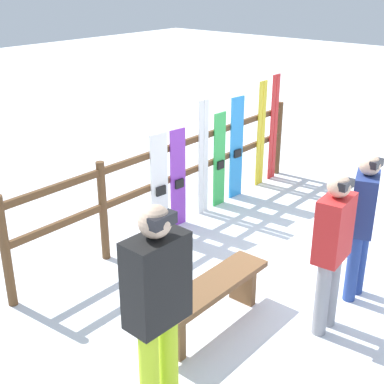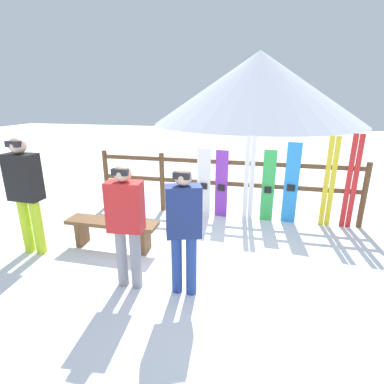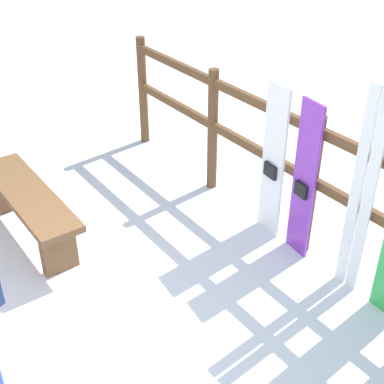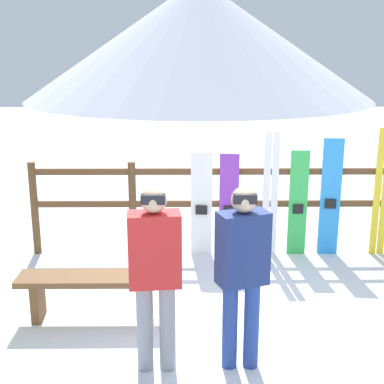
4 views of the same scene
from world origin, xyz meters
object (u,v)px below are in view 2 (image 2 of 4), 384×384
snowboard_white (204,183)px  ski_pair_yellow (329,182)px  bench (112,228)px  ski_pair_red (352,182)px  person_black (25,189)px  person_navy (184,223)px  ski_pair_white (249,179)px  snowboard_green (268,186)px  snowboard_blue (291,184)px  snowboard_purple (221,184)px  person_red (126,219)px

snowboard_white → ski_pair_yellow: 2.35m
bench → ski_pair_red: ski_pair_red is taller
person_black → ski_pair_red: 5.44m
snowboard_white → person_navy: bearing=-84.0°
person_black → ski_pair_white: 3.84m
snowboard_white → ski_pair_red: size_ratio=0.80×
snowboard_green → snowboard_blue: (0.42, 0.00, 0.08)m
bench → snowboard_purple: snowboard_purple is taller
person_black → ski_pair_yellow: bearing=25.0°
ski_pair_red → snowboard_white: bearing=-179.9°
bench → person_black: size_ratio=0.82×
snowboard_white → ski_pair_yellow: size_ratio=0.82×
bench → ski_pair_white: size_ratio=0.90×
ski_pair_yellow → person_black: bearing=-155.0°
bench → snowboard_blue: 3.34m
person_black → ski_pair_yellow: (4.62, 2.16, -0.20)m
person_black → ski_pair_yellow: 5.10m
person_red → snowboard_white: bearing=80.3°
ski_pair_yellow → snowboard_green: bearing=-179.8°
person_navy → snowboard_purple: (0.09, 2.60, -0.26)m
snowboard_white → person_black: bearing=-136.6°
person_red → ski_pair_white: (1.34, 2.63, -0.11)m
person_black → snowboard_purple: (2.63, 2.15, -0.37)m
ski_pair_yellow → ski_pair_red: bearing=0.0°
snowboard_purple → ski_pair_white: bearing=0.4°
ski_pair_white → snowboard_blue: bearing=-0.2°
person_navy → person_black: (-2.54, 0.44, 0.11)m
snowboard_white → snowboard_purple: 0.36m
snowboard_white → snowboard_green: (1.26, 0.00, 0.01)m
person_black → ski_pair_white: (3.17, 2.16, -0.22)m
ski_pair_red → bench: bearing=-155.6°
person_red → snowboard_blue: bearing=51.0°
snowboard_blue → ski_pair_red: 1.04m
person_black → snowboard_white: 3.15m
person_navy → snowboard_white: (-0.27, 2.60, -0.25)m
person_red → bench: bearing=128.2°
ski_pair_yellow → ski_pair_red: ski_pair_red is taller
snowboard_blue → bench: bearing=-148.3°
ski_pair_white → person_red: bearing=-117.1°
person_navy → snowboard_white: bearing=96.0°
snowboard_purple → snowboard_green: bearing=0.0°
bench → ski_pair_red: 4.26m
snowboard_green → snowboard_blue: size_ratio=0.90×
bench → person_red: size_ratio=0.92×
person_navy → snowboard_white: 2.62m
person_navy → snowboard_blue: bearing=61.5°
bench → snowboard_purple: 2.32m
snowboard_purple → person_navy: bearing=-91.9°
snowboard_purple → snowboard_white: bearing=180.0°
snowboard_blue → ski_pair_yellow: (0.66, 0.00, 0.07)m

